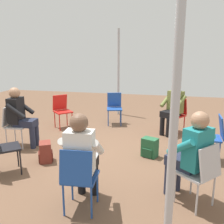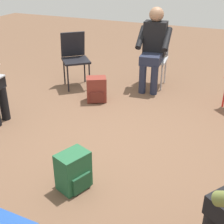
% 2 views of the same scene
% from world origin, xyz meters
% --- Properties ---
extents(ground_plane, '(14.00, 14.00, 0.00)m').
position_xyz_m(ground_plane, '(0.00, 0.00, 0.00)').
color(ground_plane, brown).
extents(chair_southwest, '(0.57, 0.58, 0.85)m').
position_xyz_m(chair_southwest, '(-1.31, -1.65, 0.50)').
color(chair_southwest, red).
rests_on(chair_southwest, ground).
extents(chair_northwest, '(0.59, 0.58, 0.85)m').
position_xyz_m(chair_northwest, '(-1.56, 1.42, 0.50)').
color(chair_northwest, '#B7B7BC').
rests_on(chair_northwest, ground).
extents(chair_east, '(0.47, 0.43, 0.85)m').
position_xyz_m(chair_east, '(1.98, 0.06, 0.50)').
color(chair_east, '#B7B7BC').
rests_on(chair_east, ground).
extents(chair_northeast, '(0.59, 0.58, 0.85)m').
position_xyz_m(chair_northeast, '(1.42, 1.21, 0.50)').
color(chair_northeast, black).
rests_on(chair_northeast, ground).
extents(chair_west, '(0.45, 0.41, 0.85)m').
position_xyz_m(chair_west, '(-1.93, -0.08, 0.50)').
color(chair_west, '#1E4799').
rests_on(chair_west, ground).
extents(chair_north, '(0.43, 0.47, 0.85)m').
position_xyz_m(chair_north, '(-0.13, 1.87, 0.50)').
color(chair_north, '#1E4799').
rests_on(chair_north, ground).
extents(chair_south, '(0.49, 0.52, 0.85)m').
position_xyz_m(chair_south, '(0.32, -2.04, 0.50)').
color(chair_south, '#1E4799').
rests_on(chair_south, ground).
extents(chair_southeast, '(0.59, 0.58, 0.85)m').
position_xyz_m(chair_southeast, '(1.57, -1.39, 0.50)').
color(chair_southeast, red).
rests_on(chair_southeast, ground).
extents(person_with_laptop, '(0.52, 0.54, 1.24)m').
position_xyz_m(person_with_laptop, '(-0.12, 1.70, 0.69)').
color(person_with_laptop, black).
rests_on(person_with_laptop, ground).
extents(person_in_black, '(0.54, 0.52, 1.24)m').
position_xyz_m(person_in_black, '(1.81, 0.05, 0.69)').
color(person_in_black, '#23283D').
rests_on(person_in_black, ground).
extents(person_in_olive, '(0.63, 0.63, 1.24)m').
position_xyz_m(person_in_olive, '(-1.22, -1.52, 0.69)').
color(person_in_olive, black).
rests_on(person_in_olive, ground).
extents(person_in_teal, '(0.63, 0.63, 1.24)m').
position_xyz_m(person_in_teal, '(-1.43, 1.31, 0.69)').
color(person_in_teal, '#23283D').
rests_on(person_in_teal, ground).
extents(backpack_near_laptop_user, '(0.31, 0.34, 0.36)m').
position_xyz_m(backpack_near_laptop_user, '(0.99, 0.62, 0.16)').
color(backpack_near_laptop_user, maroon).
rests_on(backpack_near_laptop_user, ground).
extents(backpack_by_empty_chair, '(0.33, 0.30, 0.36)m').
position_xyz_m(backpack_by_empty_chair, '(-0.82, -0.03, 0.16)').
color(backpack_by_empty_chair, '#235B38').
rests_on(backpack_by_empty_chair, ground).
extents(tent_pole_near, '(0.07, 0.07, 2.34)m').
position_xyz_m(tent_pole_near, '(-1.18, 2.52, 1.17)').
color(tent_pole_near, '#B2B2B7').
rests_on(tent_pole_near, ground).
extents(tent_pole_far, '(0.07, 0.07, 2.61)m').
position_xyz_m(tent_pole_far, '(0.44, -3.13, 1.30)').
color(tent_pole_far, '#B2B2B7').
rests_on(tent_pole_far, ground).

